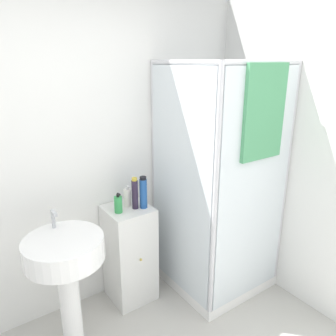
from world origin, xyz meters
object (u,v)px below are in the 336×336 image
shampoo_bottle_tall_black (135,194)px  shampoo_bottle_blue (143,193)px  soap_dispenser (118,204)px  sink (66,265)px  lotion_bottle_white (127,197)px

shampoo_bottle_tall_black → shampoo_bottle_blue: (0.06, -0.03, 0.00)m
soap_dispenser → shampoo_bottle_blue: size_ratio=0.62×
sink → shampoo_bottle_blue: (0.71, 0.20, 0.27)m
shampoo_bottle_blue → lotion_bottle_white: (-0.09, 0.10, -0.05)m
shampoo_bottle_tall_black → lotion_bottle_white: 0.10m
shampoo_bottle_tall_black → lotion_bottle_white: bearing=110.9°
soap_dispenser → lotion_bottle_white: bearing=29.6°
soap_dispenser → lotion_bottle_white: size_ratio=0.93×
soap_dispenser → shampoo_bottle_tall_black: shampoo_bottle_tall_black is taller
shampoo_bottle_tall_black → shampoo_bottle_blue: 0.07m
shampoo_bottle_blue → lotion_bottle_white: size_ratio=1.51×
soap_dispenser → sink: bearing=-154.4°
sink → soap_dispenser: bearing=25.6°
shampoo_bottle_tall_black → shampoo_bottle_blue: size_ratio=0.98×
soap_dispenser → shampoo_bottle_blue: shampoo_bottle_blue is taller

